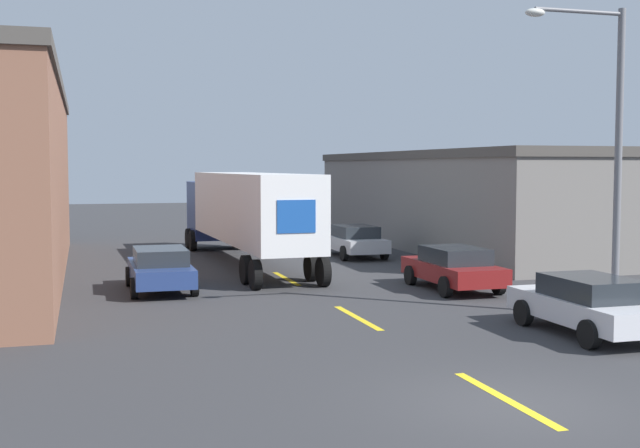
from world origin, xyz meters
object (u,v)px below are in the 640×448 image
object	(u,v)px
parked_car_right_near	(589,304)
street_lamp	(607,139)
parked_car_right_mid	(453,267)
semi_truck	(243,209)
parked_car_left_far	(160,268)
parked_car_right_far	(354,240)

from	to	relation	value
parked_car_right_near	street_lamp	distance (m)	4.86
parked_car_right_mid	street_lamp	world-z (taller)	street_lamp
semi_truck	parked_car_left_far	xyz separation A→B (m)	(-4.08, -6.48, -1.59)
parked_car_right_far	parked_car_right_mid	bearing A→B (deg)	-90.00
parked_car_left_far	parked_car_right_far	xyz separation A→B (m)	(9.48, 7.74, 0.00)
parked_car_right_mid	parked_car_right_near	xyz separation A→B (m)	(0.00, -7.52, 0.00)
parked_car_right_near	street_lamp	world-z (taller)	street_lamp
parked_car_left_far	parked_car_right_near	distance (m)	13.79
semi_truck	parked_car_right_near	distance (m)	17.43
parked_car_left_far	parked_car_right_near	world-z (taller)	same
parked_car_right_near	parked_car_left_far	bearing A→B (deg)	133.42
semi_truck	parked_car_right_mid	size ratio (longest dim) A/B	3.52
parked_car_right_far	street_lamp	distance (m)	16.52
parked_car_left_far	parked_car_right_mid	size ratio (longest dim) A/B	1.00
parked_car_right_far	street_lamp	size ratio (longest dim) A/B	0.54
parked_car_right_mid	semi_truck	bearing A→B (deg)	121.04
semi_truck	parked_car_right_near	bearing A→B (deg)	-73.54
parked_car_right_far	parked_car_right_near	xyz separation A→B (m)	(0.00, -17.75, 0.00)
parked_car_right_near	parked_car_right_far	bearing A→B (deg)	90.00
parked_car_right_far	parked_car_right_mid	xyz separation A→B (m)	(0.00, -10.24, 0.00)
parked_car_left_far	parked_car_right_far	bearing A→B (deg)	39.24
parked_car_right_mid	parked_car_right_far	bearing A→B (deg)	90.00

